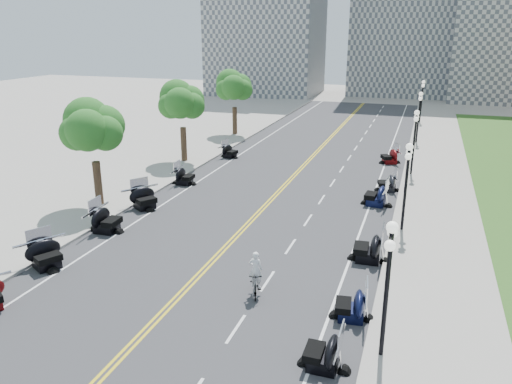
% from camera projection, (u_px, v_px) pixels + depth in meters
% --- Properties ---
extents(ground, '(160.00, 160.00, 0.00)m').
position_uv_depth(ground, '(234.00, 239.00, 27.21)').
color(ground, gray).
extents(road, '(16.00, 90.00, 0.01)m').
position_uv_depth(road, '(284.00, 186.00, 36.20)').
color(road, '#333335').
rests_on(road, ground).
extents(centerline_yellow_a, '(0.12, 90.00, 0.00)m').
position_uv_depth(centerline_yellow_a, '(282.00, 186.00, 36.24)').
color(centerline_yellow_a, yellow).
rests_on(centerline_yellow_a, road).
extents(centerline_yellow_b, '(0.12, 90.00, 0.00)m').
position_uv_depth(centerline_yellow_b, '(285.00, 186.00, 36.16)').
color(centerline_yellow_b, yellow).
rests_on(centerline_yellow_b, road).
extents(edge_line_north, '(0.12, 90.00, 0.00)m').
position_uv_depth(edge_line_north, '(373.00, 195.00, 34.23)').
color(edge_line_north, white).
rests_on(edge_line_north, road).
extents(edge_line_south, '(0.12, 90.00, 0.00)m').
position_uv_depth(edge_line_south, '(203.00, 178.00, 38.17)').
color(edge_line_south, white).
rests_on(edge_line_south, road).
extents(lane_dash_4, '(0.12, 2.00, 0.00)m').
position_uv_depth(lane_dash_4, '(236.00, 329.00, 19.03)').
color(lane_dash_4, white).
rests_on(lane_dash_4, road).
extents(lane_dash_5, '(0.12, 2.00, 0.00)m').
position_uv_depth(lane_dash_5, '(268.00, 281.00, 22.63)').
color(lane_dash_5, white).
rests_on(lane_dash_5, road).
extents(lane_dash_6, '(0.12, 2.00, 0.00)m').
position_uv_depth(lane_dash_6, '(291.00, 246.00, 26.23)').
color(lane_dash_6, white).
rests_on(lane_dash_6, road).
extents(lane_dash_7, '(0.12, 2.00, 0.00)m').
position_uv_depth(lane_dash_7, '(308.00, 220.00, 29.82)').
color(lane_dash_7, white).
rests_on(lane_dash_7, road).
extents(lane_dash_8, '(0.12, 2.00, 0.00)m').
position_uv_depth(lane_dash_8, '(322.00, 199.00, 33.42)').
color(lane_dash_8, white).
rests_on(lane_dash_8, road).
extents(lane_dash_9, '(0.12, 2.00, 0.00)m').
position_uv_depth(lane_dash_9, '(333.00, 183.00, 37.02)').
color(lane_dash_9, white).
rests_on(lane_dash_9, road).
extents(lane_dash_10, '(0.12, 2.00, 0.00)m').
position_uv_depth(lane_dash_10, '(342.00, 169.00, 40.61)').
color(lane_dash_10, white).
rests_on(lane_dash_10, road).
extents(lane_dash_11, '(0.12, 2.00, 0.00)m').
position_uv_depth(lane_dash_11, '(349.00, 158.00, 44.21)').
color(lane_dash_11, white).
rests_on(lane_dash_11, road).
extents(lane_dash_12, '(0.12, 2.00, 0.00)m').
position_uv_depth(lane_dash_12, '(356.00, 148.00, 47.80)').
color(lane_dash_12, white).
rests_on(lane_dash_12, road).
extents(lane_dash_13, '(0.12, 2.00, 0.00)m').
position_uv_depth(lane_dash_13, '(361.00, 140.00, 51.40)').
color(lane_dash_13, white).
rests_on(lane_dash_13, road).
extents(lane_dash_14, '(0.12, 2.00, 0.00)m').
position_uv_depth(lane_dash_14, '(366.00, 132.00, 55.00)').
color(lane_dash_14, white).
rests_on(lane_dash_14, road).
extents(lane_dash_15, '(0.12, 2.00, 0.00)m').
position_uv_depth(lane_dash_15, '(370.00, 126.00, 58.59)').
color(lane_dash_15, white).
rests_on(lane_dash_15, road).
extents(lane_dash_16, '(0.12, 2.00, 0.00)m').
position_uv_depth(lane_dash_16, '(374.00, 120.00, 62.19)').
color(lane_dash_16, white).
rests_on(lane_dash_16, road).
extents(lane_dash_17, '(0.12, 2.00, 0.00)m').
position_uv_depth(lane_dash_17, '(377.00, 115.00, 65.79)').
color(lane_dash_17, white).
rests_on(lane_dash_17, road).
extents(lane_dash_18, '(0.12, 2.00, 0.00)m').
position_uv_depth(lane_dash_18, '(380.00, 111.00, 69.38)').
color(lane_dash_18, white).
rests_on(lane_dash_18, road).
extents(lane_dash_19, '(0.12, 2.00, 0.00)m').
position_uv_depth(lane_dash_19, '(383.00, 107.00, 72.98)').
color(lane_dash_19, white).
rests_on(lane_dash_19, road).
extents(sidewalk_north, '(5.00, 90.00, 0.15)m').
position_uv_depth(sidewalk_north, '(437.00, 201.00, 32.96)').
color(sidewalk_north, '#9E9991').
rests_on(sidewalk_north, ground).
extents(sidewalk_south, '(5.00, 90.00, 0.15)m').
position_uv_depth(sidewalk_south, '(156.00, 173.00, 39.41)').
color(sidewalk_south, '#9E9991').
rests_on(sidewalk_south, ground).
extents(distant_block_a, '(18.00, 14.00, 26.00)m').
position_uv_depth(distant_block_a, '(267.00, 16.00, 84.43)').
color(distant_block_a, gray).
rests_on(distant_block_a, ground).
extents(distant_block_b, '(16.00, 12.00, 30.00)m').
position_uv_depth(distant_block_b, '(404.00, 3.00, 82.44)').
color(distant_block_b, gray).
rests_on(distant_block_b, ground).
extents(street_lamp_1, '(0.50, 1.20, 4.90)m').
position_uv_depth(street_lamp_1, '(386.00, 291.00, 16.57)').
color(street_lamp_1, black).
rests_on(street_lamp_1, sidewalk_north).
extents(street_lamp_2, '(0.50, 1.20, 4.90)m').
position_uv_depth(street_lamp_2, '(406.00, 188.00, 27.36)').
color(street_lamp_2, black).
rests_on(street_lamp_2, sidewalk_north).
extents(street_lamp_3, '(0.50, 1.20, 4.90)m').
position_uv_depth(street_lamp_3, '(414.00, 143.00, 38.15)').
color(street_lamp_3, black).
rests_on(street_lamp_3, sidewalk_north).
extents(street_lamp_4, '(0.50, 1.20, 4.90)m').
position_uv_depth(street_lamp_4, '(419.00, 118.00, 48.94)').
color(street_lamp_4, black).
rests_on(street_lamp_4, sidewalk_north).
extents(street_lamp_5, '(0.50, 1.20, 4.90)m').
position_uv_depth(street_lamp_5, '(422.00, 101.00, 59.72)').
color(street_lamp_5, black).
rests_on(street_lamp_5, sidewalk_north).
extents(tree_2, '(4.80, 4.80, 9.20)m').
position_uv_depth(tree_2, '(93.00, 134.00, 30.60)').
color(tree_2, '#235619').
rests_on(tree_2, sidewalk_south).
extents(tree_3, '(4.80, 4.80, 9.20)m').
position_uv_depth(tree_3, '(182.00, 107.00, 41.39)').
color(tree_3, '#235619').
rests_on(tree_3, sidewalk_south).
extents(tree_4, '(4.80, 4.80, 9.20)m').
position_uv_depth(tree_4, '(234.00, 90.00, 52.18)').
color(tree_4, '#235619').
rests_on(tree_4, sidewalk_south).
extents(motorcycle_n_3, '(1.95, 1.95, 1.36)m').
position_uv_depth(motorcycle_n_3, '(323.00, 350.00, 16.66)').
color(motorcycle_n_3, black).
rests_on(motorcycle_n_3, road).
extents(motorcycle_n_4, '(2.16, 2.16, 1.35)m').
position_uv_depth(motorcycle_n_4, '(351.00, 303.00, 19.53)').
color(motorcycle_n_4, black).
rests_on(motorcycle_n_4, road).
extents(motorcycle_n_5, '(2.30, 2.30, 1.54)m').
position_uv_depth(motorcycle_n_5, '(369.00, 246.00, 24.40)').
color(motorcycle_n_5, black).
rests_on(motorcycle_n_5, road).
extents(motorcycle_n_7, '(2.34, 2.34, 1.52)m').
position_uv_depth(motorcycle_n_7, '(376.00, 194.00, 32.14)').
color(motorcycle_n_7, black).
rests_on(motorcycle_n_7, road).
extents(motorcycle_n_8, '(2.28, 2.28, 1.33)m').
position_uv_depth(motorcycle_n_8, '(387.00, 182.00, 35.03)').
color(motorcycle_n_8, black).
rests_on(motorcycle_n_8, road).
extents(motorcycle_n_10, '(2.64, 2.64, 1.39)m').
position_uv_depth(motorcycle_n_10, '(390.00, 155.00, 42.20)').
color(motorcycle_n_10, '#590A0C').
rests_on(motorcycle_n_10, road).
extents(motorcycle_s_4, '(2.91, 2.91, 1.50)m').
position_uv_depth(motorcycle_s_4, '(45.00, 253.00, 23.72)').
color(motorcycle_s_4, black).
rests_on(motorcycle_s_4, road).
extents(motorcycle_s_5, '(2.36, 2.36, 1.56)m').
position_uv_depth(motorcycle_s_5, '(106.00, 219.00, 27.93)').
color(motorcycle_s_5, black).
rests_on(motorcycle_s_5, road).
extents(motorcycle_s_6, '(3.01, 3.01, 1.52)m').
position_uv_depth(motorcycle_s_6, '(144.00, 197.00, 31.57)').
color(motorcycle_s_6, black).
rests_on(motorcycle_s_6, road).
extents(motorcycle_s_7, '(2.09, 2.09, 1.38)m').
position_uv_depth(motorcycle_s_7, '(184.00, 175.00, 36.52)').
color(motorcycle_s_7, black).
rests_on(motorcycle_s_7, road).
extents(motorcycle_s_9, '(2.23, 2.23, 1.28)m').
position_uv_depth(motorcycle_s_9, '(230.00, 151.00, 44.11)').
color(motorcycle_s_9, black).
rests_on(motorcycle_s_9, road).
extents(bicycle, '(1.06, 1.95, 1.13)m').
position_uv_depth(bicycle, '(256.00, 282.00, 21.37)').
color(bicycle, '#A51414').
rests_on(bicycle, road).
extents(cyclist_rider, '(0.60, 0.40, 1.65)m').
position_uv_depth(cyclist_rider, '(256.00, 253.00, 20.93)').
color(cyclist_rider, white).
rests_on(cyclist_rider, bicycle).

